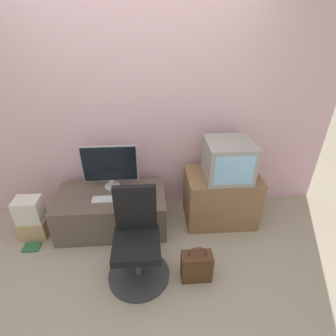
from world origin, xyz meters
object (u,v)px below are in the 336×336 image
(main_monitor, at_px, (110,166))
(mouse, at_px, (131,197))
(handbag, at_px, (196,266))
(keyboard, at_px, (108,199))
(cardboard_box_lower, at_px, (35,227))
(office_chair, at_px, (137,245))
(crt_tv, at_px, (228,160))
(book, at_px, (32,247))

(main_monitor, height_order, mouse, main_monitor)
(handbag, bearing_deg, keyboard, 141.42)
(cardboard_box_lower, bearing_deg, handbag, -21.98)
(mouse, xyz_separation_m, office_chair, (0.08, -0.58, -0.10))
(main_monitor, height_order, crt_tv, crt_tv)
(handbag, xyz_separation_m, book, (-1.65, 0.47, -0.14))
(main_monitor, relative_size, book, 3.58)
(keyboard, relative_size, crt_tv, 0.69)
(mouse, xyz_separation_m, handbag, (0.60, -0.68, -0.30))
(keyboard, xyz_separation_m, cardboard_box_lower, (-0.83, 0.00, -0.33))
(main_monitor, xyz_separation_m, book, (-0.83, -0.44, -0.69))
(keyboard, bearing_deg, office_chair, -60.76)
(crt_tv, bearing_deg, book, -171.61)
(crt_tv, bearing_deg, cardboard_box_lower, -177.25)
(mouse, bearing_deg, keyboard, -177.91)
(office_chair, bearing_deg, mouse, 97.43)
(office_chair, bearing_deg, book, 162.04)
(main_monitor, height_order, handbag, main_monitor)
(office_chair, xyz_separation_m, handbag, (0.52, -0.10, -0.19))
(main_monitor, bearing_deg, handbag, -47.97)
(cardboard_box_lower, distance_m, book, 0.23)
(keyboard, relative_size, book, 1.95)
(cardboard_box_lower, distance_m, handbag, 1.80)
(keyboard, relative_size, office_chair, 0.37)
(main_monitor, height_order, keyboard, main_monitor)
(office_chair, bearing_deg, crt_tv, 35.27)
(keyboard, xyz_separation_m, office_chair, (0.32, -0.57, -0.10))
(mouse, bearing_deg, book, -168.65)
(cardboard_box_lower, bearing_deg, keyboard, -0.23)
(office_chair, height_order, handbag, office_chair)
(book, bearing_deg, mouse, 11.35)
(main_monitor, bearing_deg, cardboard_box_lower, -164.62)
(book, bearing_deg, crt_tv, 8.39)
(main_monitor, bearing_deg, crt_tv, -6.12)
(handbag, relative_size, book, 2.32)
(main_monitor, xyz_separation_m, keyboard, (-0.02, -0.24, -0.26))
(crt_tv, bearing_deg, mouse, -174.69)
(handbag, bearing_deg, cardboard_box_lower, 158.02)
(book, bearing_deg, handbag, -15.86)
(main_monitor, relative_size, keyboard, 1.84)
(main_monitor, distance_m, cardboard_box_lower, 1.07)
(keyboard, relative_size, handbag, 0.84)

